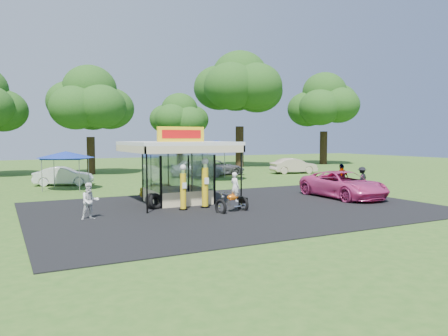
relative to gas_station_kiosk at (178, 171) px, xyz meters
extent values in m
plane|color=#2D581B|center=(2.00, -4.99, -1.78)|extent=(120.00, 120.00, 0.00)
cube|color=black|center=(2.00, -2.99, -1.76)|extent=(20.00, 14.00, 0.04)
cube|color=white|center=(0.00, 0.01, -1.75)|extent=(3.00, 3.00, 0.06)
cube|color=white|center=(0.00, 0.01, 1.51)|extent=(5.40, 5.40, 0.18)
cube|color=gold|center=(0.00, -0.49, 2.00)|extent=(2.60, 0.25, 0.80)
cube|color=red|center=(0.00, -0.62, 2.00)|extent=(2.21, 0.02, 0.45)
cylinder|color=black|center=(-2.55, -2.54, -0.18)|extent=(0.08, 0.08, 3.20)
cylinder|color=black|center=(2.55, -2.54, -0.18)|extent=(0.08, 0.08, 3.20)
cylinder|color=black|center=(-0.66, -2.39, -1.73)|extent=(0.43, 0.43, 0.10)
cylinder|color=gold|center=(-0.66, -2.39, -0.81)|extent=(0.29, 0.29, 1.75)
cylinder|color=silver|center=(-0.66, -2.39, 0.16)|extent=(0.19, 0.19, 0.19)
sphere|color=white|center=(-0.66, -2.39, 0.35)|extent=(0.31, 0.31, 0.31)
cube|color=white|center=(-0.66, -2.56, -0.52)|extent=(0.21, 0.02, 0.29)
cylinder|color=black|center=(0.61, -2.23, -1.73)|extent=(0.48, 0.48, 0.11)
cylinder|color=gold|center=(0.61, -2.23, -0.69)|extent=(0.33, 0.33, 1.96)
cylinder|color=silver|center=(0.61, -2.23, 0.40)|extent=(0.22, 0.22, 0.22)
sphere|color=white|center=(0.61, -2.23, 0.62)|extent=(0.35, 0.35, 0.35)
cube|color=white|center=(0.61, -2.43, -0.36)|extent=(0.24, 0.02, 0.33)
torus|color=black|center=(0.53, -4.13, -1.46)|extent=(0.32, 0.81, 0.79)
torus|color=black|center=(1.91, -3.82, -1.46)|extent=(0.32, 0.81, 0.79)
cube|color=silver|center=(1.26, -3.96, -1.31)|extent=(0.56, 0.37, 0.28)
ellipsoid|color=#CC5B0E|center=(1.26, -3.96, -1.05)|extent=(0.60, 0.34, 0.28)
cube|color=black|center=(1.59, -3.89, -1.10)|extent=(0.56, 0.35, 0.09)
cube|color=black|center=(1.94, -3.81, -1.26)|extent=(0.39, 0.39, 0.26)
cylinder|color=silver|center=(0.67, -4.10, -1.12)|extent=(0.42, 0.15, 0.84)
cylinder|color=silver|center=(0.80, -4.07, -0.79)|extent=(0.17, 0.56, 0.05)
sphere|color=silver|center=(0.65, -4.10, -0.98)|extent=(0.15, 0.15, 0.15)
imported|color=white|center=(1.40, -3.93, -0.56)|extent=(0.45, 0.58, 1.41)
torus|color=black|center=(-1.79, -1.51, -1.36)|extent=(0.92, 0.69, 0.86)
torus|color=black|center=(-1.94, -1.34, -1.36)|extent=(0.93, 0.77, 0.86)
cube|color=#593819|center=(11.13, -3.58, -1.35)|extent=(0.52, 0.39, 0.86)
cube|color=#593819|center=(11.13, -3.38, -1.35)|extent=(0.52, 0.39, 0.86)
imported|color=gold|center=(0.00, 2.21, -1.30)|extent=(2.82, 1.13, 0.96)
imported|color=#D53A81|center=(9.46, -2.68, -0.98)|extent=(2.86, 5.87, 1.61)
imported|color=white|center=(-5.20, -2.71, -0.97)|extent=(0.85, 0.69, 1.63)
imported|color=black|center=(13.26, -0.39, -0.97)|extent=(1.18, 0.91, 1.62)
imported|color=gray|center=(11.29, -0.57, -0.84)|extent=(1.11, 0.48, 1.88)
imported|color=silver|center=(-4.35, 12.35, -1.08)|extent=(4.49, 2.74, 1.40)
imported|color=#B1B1B6|center=(7.42, 14.09, -0.95)|extent=(5.17, 2.87, 1.66)
imported|color=#5A5A5C|center=(10.09, 15.10, -1.07)|extent=(5.45, 3.22, 1.42)
imported|color=beige|center=(17.67, 13.24, -1.02)|extent=(4.84, 2.37, 1.53)
cylinder|color=gray|center=(-5.76, 10.65, -0.73)|extent=(0.05, 0.05, 2.11)
cylinder|color=gray|center=(-3.32, 10.65, -0.73)|extent=(0.05, 0.05, 2.11)
cylinder|color=gray|center=(-5.76, 8.21, -0.73)|extent=(0.05, 0.05, 2.11)
cylinder|color=gray|center=(-3.32, 8.21, -0.73)|extent=(0.05, 0.05, 2.11)
cube|color=navy|center=(-4.54, 9.43, 0.38)|extent=(2.64, 2.64, 0.11)
cone|color=navy|center=(-4.54, 9.43, 0.66)|extent=(3.80, 3.80, 0.44)
cylinder|color=gray|center=(6.19, 12.35, -0.44)|extent=(0.07, 0.07, 2.68)
cylinder|color=gray|center=(9.34, 12.35, -0.44)|extent=(0.07, 0.07, 2.68)
cylinder|color=gray|center=(6.19, 9.20, -0.44)|extent=(0.07, 0.07, 2.68)
cylinder|color=gray|center=(9.34, 9.20, -0.44)|extent=(0.07, 0.07, 2.68)
cube|color=navy|center=(7.77, 10.77, 0.96)|extent=(3.35, 3.35, 0.13)
cone|color=navy|center=(7.77, 10.77, 1.31)|extent=(4.82, 4.82, 0.56)
cylinder|color=black|center=(-0.56, 21.72, 0.05)|extent=(0.79, 0.79, 3.67)
ellipsoid|color=#1A4B15|center=(-0.56, 21.72, 4.82)|extent=(8.81, 8.81, 7.55)
cylinder|color=black|center=(10.03, 24.82, -0.25)|extent=(0.77, 0.77, 3.06)
ellipsoid|color=#1A4B15|center=(10.03, 24.82, 3.66)|extent=(7.14, 7.14, 6.12)
cylinder|color=black|center=(17.80, 24.51, 0.70)|extent=(0.99, 0.99, 4.97)
ellipsoid|color=#1A4B15|center=(17.80, 24.51, 7.05)|extent=(11.59, 11.59, 9.94)
cylinder|color=black|center=(30.53, 23.91, 0.43)|extent=(1.00, 1.00, 4.43)
ellipsoid|color=#1A4B15|center=(30.53, 23.91, 5.98)|extent=(10.00, 10.00, 8.57)
camera|label=1|loc=(-8.75, -22.27, 1.82)|focal=35.00mm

